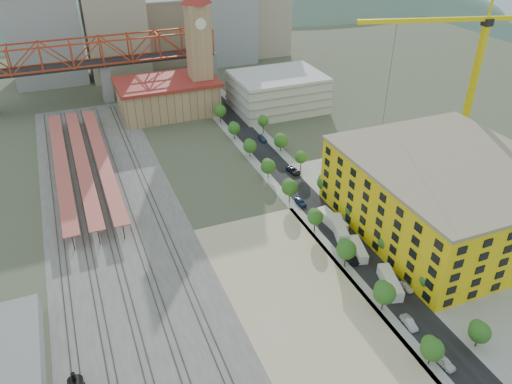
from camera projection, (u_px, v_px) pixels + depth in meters
name	position (u px, v px, depth m)	size (l,w,h in m)	color
ground	(261.00, 220.00, 132.16)	(400.00, 400.00, 0.00)	#474C38
ballast_strip	(113.00, 214.00, 134.45)	(36.00, 165.00, 0.06)	#605E59
dirt_lot	(301.00, 301.00, 105.92)	(28.00, 67.00, 0.06)	tan
street_asphalt	(291.00, 182.00, 149.16)	(12.00, 170.00, 0.06)	black
sidewalk_west	(275.00, 185.00, 147.40)	(3.00, 170.00, 0.04)	gray
sidewalk_east	(308.00, 179.00, 150.93)	(3.00, 170.00, 0.04)	gray
construction_pad	(449.00, 223.00, 130.75)	(50.00, 90.00, 0.06)	gray
rail_tracks	(107.00, 215.00, 133.81)	(26.56, 160.00, 0.18)	#382B23
platform_canopies	(82.00, 160.00, 152.56)	(16.00, 80.00, 4.12)	#AF5143
station_hall	(168.00, 96.00, 192.02)	(38.00, 24.00, 13.10)	tan
clock_tower	(198.00, 36.00, 183.16)	(12.00, 12.00, 52.00)	tan
parking_garage	(278.00, 92.00, 195.50)	(34.00, 26.00, 14.00)	silver
truss_bridge	(102.00, 55.00, 197.47)	(94.00, 9.60, 25.60)	gray
construction_building	(447.00, 195.00, 124.91)	(44.60, 50.60, 18.80)	yellow
street_trees	(307.00, 198.00, 141.25)	(15.40, 124.40, 8.00)	#2A5C1B
skyline	(161.00, 18.00, 235.39)	(133.00, 46.00, 60.00)	#9EA0A3
distant_hills	(187.00, 118.00, 393.90)	(647.00, 264.00, 227.00)	#4C6B59
tower_crane	(466.00, 65.00, 140.92)	(48.06, 14.88, 52.73)	yellow
site_trailer_a	(390.00, 283.00, 108.99)	(2.64, 10.01, 2.74)	silver
site_trailer_b	(358.00, 249.00, 119.30)	(2.29, 8.72, 2.39)	silver
site_trailer_c	(339.00, 228.00, 126.32)	(2.70, 10.27, 2.81)	silver
site_trailer_d	(332.00, 221.00, 129.24)	(2.74, 10.39, 2.84)	silver
car_0	(444.00, 362.00, 91.42)	(1.87, 4.64, 1.58)	silver
car_1	(409.00, 323.00, 99.71)	(1.58, 4.53, 1.49)	#A7A8AD
car_2	(351.00, 257.00, 117.37)	(2.56, 5.56, 1.54)	black
car_3	(301.00, 202.00, 138.33)	(1.87, 4.59, 1.33)	navy
car_4	(406.00, 287.00, 108.83)	(1.54, 3.83, 1.31)	white
car_5	(342.00, 220.00, 130.67)	(1.52, 4.37, 1.44)	#AAACB0
car_6	(294.00, 171.00, 153.57)	(2.53, 5.48, 1.52)	black
car_7	(263.00, 139.00, 173.23)	(2.02, 4.96, 1.44)	navy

